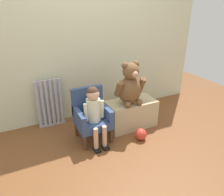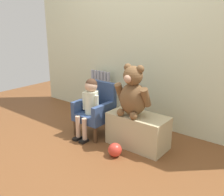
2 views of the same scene
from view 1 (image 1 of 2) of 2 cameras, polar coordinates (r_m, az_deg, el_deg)
The scene contains 8 objects.
ground_plane at distance 2.65m, azimuth 1.89°, elevation -13.99°, with size 6.00×6.00×0.00m, color brown.
back_wall at distance 3.13m, azimuth -7.62°, elevation 15.94°, with size 3.80×0.05×2.40m, color beige.
radiator at distance 3.13m, azimuth -15.89°, elevation -1.37°, with size 0.37×0.05×0.68m.
child_armchair at distance 2.74m, azimuth -5.42°, elevation -4.47°, with size 0.40×0.40×0.66m.
child_figure at distance 2.58m, azimuth -4.69°, elevation -2.56°, with size 0.25×0.35×0.73m.
low_bench at distance 3.07m, azimuth 5.01°, elevation -4.10°, with size 0.68×0.34×0.38m, color tan.
large_teddy_bear at distance 2.83m, azimuth 4.77°, elevation 3.21°, with size 0.42×0.29×0.57m.
toy_ball at distance 2.84m, azimuth 7.54°, elevation -9.36°, with size 0.15×0.15×0.15m, color red.
Camera 1 is at (-0.99, -1.84, 1.63)m, focal length 35.00 mm.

